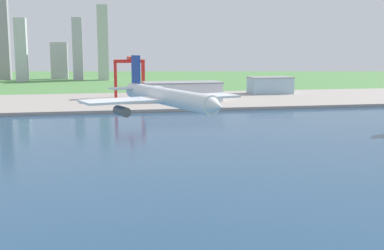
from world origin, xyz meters
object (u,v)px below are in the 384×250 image
warehouse_main (182,91)px  warehouse_annex (270,85)px  port_crane_red (129,68)px  airplane_landing (167,97)px

warehouse_main → warehouse_annex: warehouse_annex is taller
port_crane_red → warehouse_main: 57.13m
airplane_landing → port_crane_red: bearing=87.2°
port_crane_red → warehouse_annex: bearing=6.2°
port_crane_red → warehouse_annex: 140.09m
port_crane_red → warehouse_annex: (138.04, 15.02, -18.58)m
airplane_landing → warehouse_annex: size_ratio=1.07×
airplane_landing → port_crane_red: size_ratio=1.04×
airplane_landing → warehouse_main: airplane_landing is taller
port_crane_red → warehouse_main: size_ratio=0.64×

